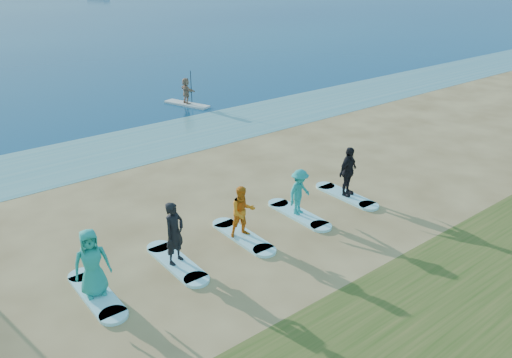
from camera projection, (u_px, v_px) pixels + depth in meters
ground at (297, 230)px, 15.89m from camera, size 600.00×600.00×0.00m
shallow_water at (145, 143)px, 23.41m from camera, size 600.00×600.00×0.00m
paddleboard at (187, 104)px, 29.55m from camera, size 1.61×3.07×0.12m
paddleboarder at (186, 91)px, 29.22m from camera, size 0.50×1.42×1.51m
surfboard_0 at (97, 294)px, 12.73m from camera, size 0.70×2.20×0.09m
student_0 at (92, 263)px, 12.35m from camera, size 0.98×0.73×1.82m
surfboard_1 at (177, 263)px, 14.07m from camera, size 0.70×2.20×0.09m
student_1 at (174, 233)px, 13.68m from camera, size 0.78×0.65×1.83m
surfboard_2 at (243, 237)px, 15.41m from camera, size 0.70×2.20×0.09m
student_2 at (243, 212)px, 15.06m from camera, size 0.93×0.81×1.63m
surfboard_3 at (299, 214)px, 16.75m from camera, size 0.70×2.20×0.09m
student_3 at (300, 192)px, 16.41m from camera, size 1.12×0.80×1.58m
surfboard_4 at (346, 196)px, 18.08m from camera, size 0.70×2.20×0.09m
student_4 at (348, 172)px, 17.70m from camera, size 1.13×0.66×1.82m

